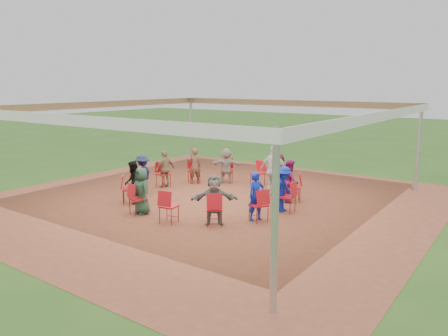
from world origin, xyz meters
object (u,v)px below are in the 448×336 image
Objects in this scene: chair_1 at (294,187)px; person_seated_1 at (290,181)px; chair_2 at (282,179)px; person_seated_4 at (195,166)px; person_seated_5 at (165,169)px; chair_3 at (258,173)px; person_seated_9 at (214,200)px; person_seated_6 at (143,175)px; person_seated_10 at (256,196)px; person_seated_0 at (283,189)px; chair_6 at (163,174)px; chair_8 at (129,189)px; chair_9 at (138,199)px; chair_4 at (227,171)px; chair_12 at (259,205)px; cable_coil at (257,196)px; person_seated_8 at (142,191)px; laptop at (278,190)px; person_seated_2 at (279,173)px; chair_11 at (214,209)px; chair_0 at (287,197)px; person_seated_3 at (226,166)px; chair_10 at (169,206)px; person_seated_7 at (133,182)px; standing_person at (274,171)px; chair_5 at (194,171)px; chair_7 at (140,181)px.

person_seated_1 is (-0.10, -0.06, 0.22)m from chair_1.
chair_2 is 0.68× the size of person_seated_4.
chair_3 is at bearing 140.01° from person_seated_5.
person_seated_6 is at bearing 124.62° from person_seated_9.
person_seated_0 is at bearing 13.85° from person_seated_10.
person_seated_0 is (4.97, -0.29, 0.22)m from chair_6.
chair_8 and chair_9 have the same top height.
chair_4 is 4.80m from chair_12.
person_seated_10 is 2.61m from cable_coil.
chair_4 is 0.68× the size of person_seated_6.
person_seated_1 is at bearing 30.30° from chair_12.
laptop is (3.00, 2.49, -0.04)m from person_seated_8.
person_seated_10 reaches higher than chair_12.
person_seated_2 is 3.25m from person_seated_4.
chair_9 is at bearing 152.31° from chair_11.
chair_6 is 3.58m from cable_coil.
person_seated_5 is at bearing 69.23° from person_seated_1.
person_seated_2 reaches higher than chair_3.
cable_coil is (3.36, 0.75, -0.65)m from person_seated_5.
person_seated_8 is (-2.91, -3.68, 0.22)m from chair_1.
chair_0 is 4.14m from person_seated_3.
person_seated_0 and person_seated_8 have the same top height.
person_seated_3 reaches higher than chair_3.
person_seated_9 reaches higher than chair_4.
person_seated_1 is at bearing 56.33° from chair_10.
person_seated_6 is at bearing 19.39° from chair_6.
cable_coil is (2.89, -0.32, -0.65)m from person_seated_4.
person_seated_7 is at bearing 83.08° from person_seated_2.
person_seated_4 is 2.28m from person_seated_6.
chair_2 is 2.34m from person_seated_3.
chair_1 and chair_2 have the same top height.
laptop is (3.35, -2.19, 0.18)m from chair_4.
person_seated_9 is (-0.67, -3.26, 0.22)m from chair_1.
person_seated_2 is at bearing 43.08° from chair_12.
standing_person is 4.73× the size of cable_coil.
person_seated_6 is (-4.90, -0.91, 0.22)m from chair_0.
chair_11 is at bearing 83.08° from chair_5.
person_seated_10 is (0.98, -3.10, 0.00)m from person_seated_2.
person_seated_1 is at bearing 13.85° from person_seated_0.
chair_12 is at bearing 111.29° from person_seated_3.
person_seated_7 is 4.01m from cable_coil.
chair_2 and chair_7 have the same top height.
cable_coil is (0.47, 3.71, -0.43)m from chair_10.
person_seated_2 is (-0.83, 0.82, 0.00)m from person_seated_1.
chair_3 is 4.70m from person_seated_7.
person_seated_10 is at bearing 83.08° from person_seated_5.
chair_6 is 4.70m from person_seated_9.
person_seated_1 is (3.16, -1.06, 0.22)m from chair_4.
chair_2 is at bearing 25.08° from person_seated_0.
chair_0 is 4.99m from person_seated_5.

